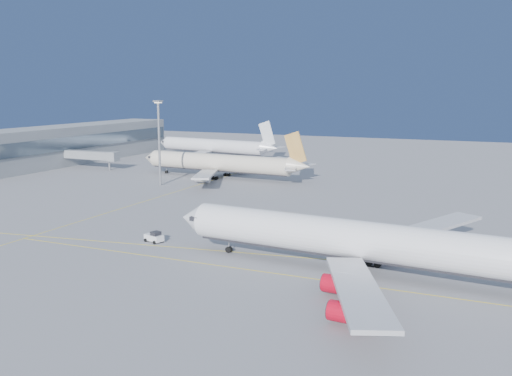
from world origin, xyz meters
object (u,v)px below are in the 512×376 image
at_px(airliner_third, 215,146).
at_px(light_mast, 159,136).
at_px(airliner_etihad, 222,163).
at_px(pushback_tug, 154,237).
at_px(airliner_virgin, 370,242).

relative_size(airliner_third, light_mast, 2.40).
xyz_separation_m(airliner_etihad, pushback_tug, (25.03, -77.87, -4.08)).
bearing_deg(light_mast, airliner_virgin, -37.14).
xyz_separation_m(pushback_tug, light_mast, (-35.81, 56.88, 14.47)).
bearing_deg(airliner_third, airliner_etihad, -51.73).
height_order(airliner_etihad, pushback_tug, airliner_etihad).
relative_size(airliner_virgin, pushback_tug, 17.05).
bearing_deg(pushback_tug, airliner_third, 129.81).
xyz_separation_m(airliner_etihad, light_mast, (-10.78, -20.99, 10.39)).
bearing_deg(light_mast, airliner_etihad, 62.82).
height_order(airliner_virgin, light_mast, light_mast).
bearing_deg(airliner_etihad, light_mast, -113.75).
distance_m(pushback_tug, light_mast, 68.75).
distance_m(airliner_third, pushback_tug, 138.73).
height_order(pushback_tug, light_mast, light_mast).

